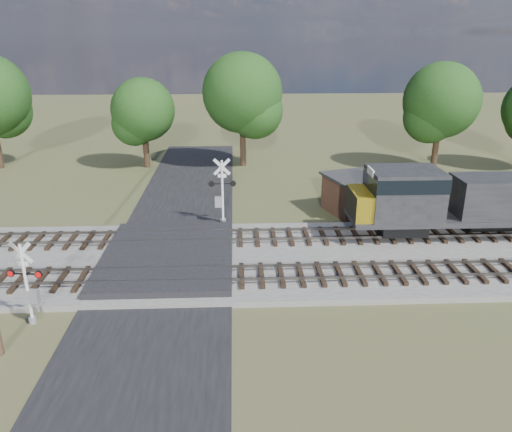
{
  "coord_description": "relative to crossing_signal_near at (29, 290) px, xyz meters",
  "views": [
    {
      "loc": [
        3.74,
        -24.55,
        11.93
      ],
      "look_at": [
        4.89,
        2.0,
        2.1
      ],
      "focal_mm": 35.0,
      "sensor_mm": 36.0,
      "label": 1
    }
  ],
  "objects": [
    {
      "name": "crossing_signal_near",
      "position": [
        0.0,
        0.0,
        0.0
      ],
      "size": [
        1.55,
        0.36,
        3.85
      ],
      "rotation": [
        0.0,
        0.0,
        -0.12
      ],
      "color": "silver",
      "rests_on": "ground"
    },
    {
      "name": "treeline",
      "position": [
        14.37,
        26.76,
        4.71
      ],
      "size": [
        85.23,
        10.06,
        10.65
      ],
      "color": "black",
      "rests_on": "ground"
    },
    {
      "name": "crossing_signal_far",
      "position": [
        7.91,
        11.76,
        0.23
      ],
      "size": [
        1.78,
        0.39,
        4.41
      ],
      "rotation": [
        0.0,
        0.0,
        3.15
      ],
      "color": "silver",
      "rests_on": "ground"
    },
    {
      "name": "road",
      "position": [
        5.1,
        5.35,
        -1.56
      ],
      "size": [
        7.0,
        60.0,
        0.08
      ],
      "primitive_type": "cube",
      "color": "black",
      "rests_on": "ground"
    },
    {
      "name": "equipment_shed",
      "position": [
        17.22,
        13.6,
        -0.27
      ],
      "size": [
        4.86,
        4.86,
        2.64
      ],
      "rotation": [
        0.0,
        0.0,
        0.31
      ],
      "color": "#4E2D21",
      "rests_on": "ground"
    },
    {
      "name": "ballast_bed",
      "position": [
        15.1,
        5.85,
        -1.45
      ],
      "size": [
        140.0,
        10.0,
        0.3
      ],
      "primitive_type": "cube",
      "color": "gray",
      "rests_on": "ground"
    },
    {
      "name": "crossing_panel",
      "position": [
        5.1,
        5.85,
        -1.29
      ],
      "size": [
        7.0,
        9.0,
        0.62
      ],
      "primitive_type": "cube",
      "color": "#262628",
      "rests_on": "ground"
    },
    {
      "name": "track_far",
      "position": [
        8.22,
        8.35,
        -1.19
      ],
      "size": [
        140.0,
        2.6,
        0.33
      ],
      "color": "black",
      "rests_on": "ballast_bed"
    },
    {
      "name": "track_near",
      "position": [
        8.22,
        3.35,
        -1.19
      ],
      "size": [
        140.0,
        2.6,
        0.33
      ],
      "color": "black",
      "rests_on": "ballast_bed"
    },
    {
      "name": "ground",
      "position": [
        5.1,
        5.35,
        -1.6
      ],
      "size": [
        160.0,
        160.0,
        0.0
      ],
      "primitive_type": "plane",
      "color": "#45502B",
      "rests_on": "ground"
    }
  ]
}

